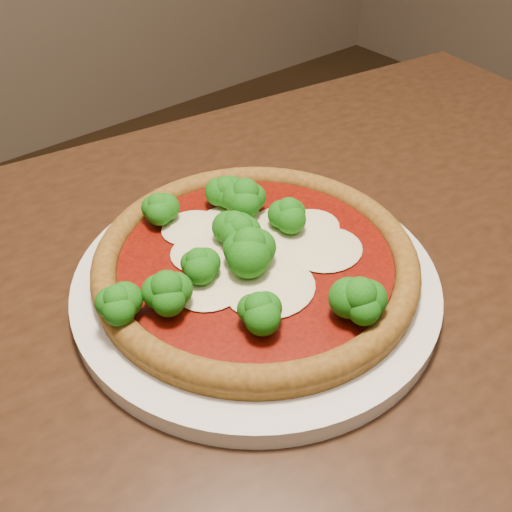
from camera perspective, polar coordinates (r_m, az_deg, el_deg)
dining_table at (r=0.58m, az=-0.63°, el=-13.10°), size 1.31×0.92×0.75m
plate at (r=0.53m, az=0.00°, el=-2.58°), size 0.33×0.33×0.02m
pizza at (r=0.51m, az=-0.37°, el=-0.05°), size 0.30×0.29×0.06m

